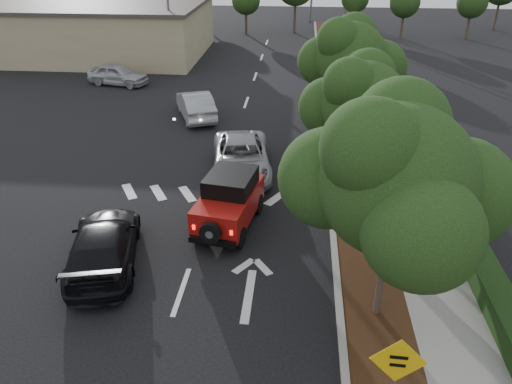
# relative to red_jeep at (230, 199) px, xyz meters

# --- Properties ---
(ground) EXTENTS (120.00, 120.00, 0.00)m
(ground) POSITION_rel_red_jeep_xyz_m (-0.95, -3.94, -0.99)
(ground) COLOR black
(ground) RESTS_ON ground
(curb) EXTENTS (0.20, 70.00, 0.15)m
(curb) POSITION_rel_red_jeep_xyz_m (3.65, 8.06, -0.92)
(curb) COLOR #9E9B93
(curb) RESTS_ON ground
(planting_strip) EXTENTS (1.80, 70.00, 0.12)m
(planting_strip) POSITION_rel_red_jeep_xyz_m (4.65, 8.06, -0.93)
(planting_strip) COLOR black
(planting_strip) RESTS_ON ground
(sidewalk) EXTENTS (2.00, 70.00, 0.12)m
(sidewalk) POSITION_rel_red_jeep_xyz_m (6.55, 8.06, -0.93)
(sidewalk) COLOR gray
(sidewalk) RESTS_ON ground
(hedge) EXTENTS (0.80, 70.00, 0.80)m
(hedge) POSITION_rel_red_jeep_xyz_m (7.95, 8.06, -0.59)
(hedge) COLOR black
(hedge) RESTS_ON ground
(commercial_building) EXTENTS (22.00, 12.00, 4.00)m
(commercial_building) POSITION_rel_red_jeep_xyz_m (-16.95, 26.06, 1.01)
(commercial_building) COLOR #9B8F6B
(commercial_building) RESTS_ON ground
(transmission_tower) EXTENTS (7.00, 4.00, 28.00)m
(transmission_tower) POSITION_rel_red_jeep_xyz_m (5.05, 44.06, -0.99)
(transmission_tower) COLOR slate
(transmission_tower) RESTS_ON ground
(street_tree_near) EXTENTS (3.80, 3.80, 5.92)m
(street_tree_near) POSITION_rel_red_jeep_xyz_m (4.65, -4.44, -0.99)
(street_tree_near) COLOR black
(street_tree_near) RESTS_ON ground
(street_tree_mid) EXTENTS (3.20, 3.20, 5.32)m
(street_tree_mid) POSITION_rel_red_jeep_xyz_m (4.65, 2.56, -0.99)
(street_tree_mid) COLOR black
(street_tree_mid) RESTS_ON ground
(street_tree_far) EXTENTS (3.40, 3.40, 5.62)m
(street_tree_far) POSITION_rel_red_jeep_xyz_m (4.65, 9.06, -0.99)
(street_tree_far) COLOR black
(street_tree_far) RESTS_ON ground
(light_pole_a) EXTENTS (2.00, 0.22, 9.00)m
(light_pole_a) POSITION_rel_red_jeep_xyz_m (-7.45, 22.06, -0.99)
(light_pole_a) COLOR slate
(light_pole_a) RESTS_ON ground
(light_pole_b) EXTENTS (2.00, 0.22, 9.00)m
(light_pole_b) POSITION_rel_red_jeep_xyz_m (-8.45, 34.06, -0.99)
(light_pole_b) COLOR slate
(light_pole_b) RESTS_ON ground
(red_jeep) EXTENTS (2.26, 3.97, 1.96)m
(red_jeep) POSITION_rel_red_jeep_xyz_m (0.00, 0.00, 0.00)
(red_jeep) COLOR black
(red_jeep) RESTS_ON ground
(silver_suv_ahead) EXTENTS (3.13, 5.52, 1.45)m
(silver_suv_ahead) POSITION_rel_red_jeep_xyz_m (-0.11, 4.26, -0.27)
(silver_suv_ahead) COLOR #999BA0
(silver_suv_ahead) RESTS_ON ground
(black_suv_oncoming) EXTENTS (3.08, 5.26, 1.43)m
(black_suv_oncoming) POSITION_rel_red_jeep_xyz_m (-3.64, -2.79, -0.28)
(black_suv_oncoming) COLOR black
(black_suv_oncoming) RESTS_ON ground
(silver_sedan_oncoming) EXTENTS (3.13, 4.76, 1.48)m
(silver_sedan_oncoming) POSITION_rel_red_jeep_xyz_m (-3.48, 11.14, -0.25)
(silver_sedan_oncoming) COLOR #A0A3A8
(silver_sedan_oncoming) RESTS_ON ground
(parked_suv) EXTENTS (4.40, 2.59, 1.40)m
(parked_suv) POSITION_rel_red_jeep_xyz_m (-10.01, 17.16, -0.29)
(parked_suv) COLOR #ADB1B5
(parked_suv) RESTS_ON ground
(speed_hump_sign) EXTENTS (1.12, 0.11, 2.39)m
(speed_hump_sign) POSITION_rel_red_jeep_xyz_m (4.45, -7.96, 0.66)
(speed_hump_sign) COLOR slate
(speed_hump_sign) RESTS_ON ground
(terracotta_planter) EXTENTS (0.65, 0.65, 1.14)m
(terracotta_planter) POSITION_rel_red_jeep_xyz_m (5.65, -2.35, -0.22)
(terracotta_planter) COLOR brown
(terracotta_planter) RESTS_ON ground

